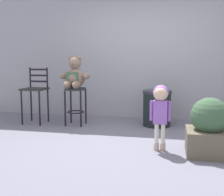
# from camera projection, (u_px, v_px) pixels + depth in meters

# --- Properties ---
(ground_plane) EXTENTS (24.00, 24.00, 0.00)m
(ground_plane) POSITION_uv_depth(u_px,v_px,m) (125.00, 144.00, 4.09)
(ground_plane) COLOR slate
(building_wall) EXTENTS (7.82, 0.30, 3.30)m
(building_wall) POSITION_uv_depth(u_px,v_px,m) (142.00, 40.00, 5.92)
(building_wall) COLOR #94979D
(building_wall) RESTS_ON ground_plane
(bar_stool_with_teddy) EXTENTS (0.41, 0.41, 0.71)m
(bar_stool_with_teddy) POSITION_uv_depth(u_px,v_px,m) (76.00, 98.00, 5.28)
(bar_stool_with_teddy) COLOR black
(bar_stool_with_teddy) RESTS_ON ground_plane
(teddy_bear) EXTENTS (0.57, 0.51, 0.60)m
(teddy_bear) POSITION_uv_depth(u_px,v_px,m) (75.00, 76.00, 5.20)
(teddy_bear) COLOR #7C6653
(teddy_bear) RESTS_ON bar_stool_with_teddy
(child_walking) EXTENTS (0.28, 0.22, 0.89)m
(child_walking) POSITION_uv_depth(u_px,v_px,m) (161.00, 103.00, 3.74)
(child_walking) COLOR #C9AB9B
(child_walking) RESTS_ON ground_plane
(trash_bin) EXTENTS (0.54, 0.54, 0.67)m
(trash_bin) POSITION_uv_depth(u_px,v_px,m) (157.00, 108.00, 5.22)
(trash_bin) COLOR black
(trash_bin) RESTS_ON ground_plane
(bar_chair_empty) EXTENTS (0.43, 0.43, 1.08)m
(bar_chair_empty) POSITION_uv_depth(u_px,v_px,m) (35.00, 91.00, 5.44)
(bar_chair_empty) COLOR black
(bar_chair_empty) RESTS_ON ground_plane
(planter_with_shrub) EXTENTS (0.56, 0.56, 0.75)m
(planter_with_shrub) POSITION_uv_depth(u_px,v_px,m) (209.00, 129.00, 3.59)
(planter_with_shrub) COLOR brown
(planter_with_shrub) RESTS_ON ground_plane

